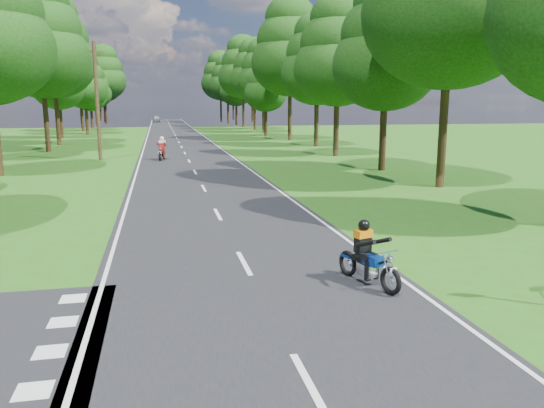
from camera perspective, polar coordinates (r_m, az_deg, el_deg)
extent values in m
plane|color=#2C5513|center=(11.46, -1.44, -9.35)|extent=(160.00, 160.00, 0.00)
cube|color=black|center=(60.73, -10.20, 6.96)|extent=(7.00, 140.00, 0.02)
cube|color=silver|center=(7.90, 4.20, -19.02)|extent=(0.12, 2.00, 0.01)
cube|color=silver|center=(13.32, -3.03, -6.34)|extent=(0.12, 2.00, 0.01)
cube|color=silver|center=(19.08, -5.86, -1.09)|extent=(0.12, 2.00, 0.01)
cube|color=silver|center=(24.96, -7.35, 1.70)|extent=(0.12, 2.00, 0.01)
cube|color=silver|center=(30.89, -8.28, 3.43)|extent=(0.12, 2.00, 0.01)
cube|color=silver|center=(36.83, -8.91, 4.60)|extent=(0.12, 2.00, 0.01)
cube|color=silver|center=(42.80, -9.37, 5.44)|extent=(0.12, 2.00, 0.01)
cube|color=silver|center=(48.77, -9.71, 6.08)|extent=(0.12, 2.00, 0.01)
cube|color=silver|center=(54.75, -9.98, 6.57)|extent=(0.12, 2.00, 0.01)
cube|color=silver|center=(60.73, -10.20, 6.97)|extent=(0.12, 2.00, 0.01)
cube|color=silver|center=(66.72, -10.38, 7.30)|extent=(0.12, 2.00, 0.01)
cube|color=silver|center=(72.70, -10.53, 7.57)|extent=(0.12, 2.00, 0.01)
cube|color=silver|center=(78.69, -10.65, 7.81)|extent=(0.12, 2.00, 0.01)
cube|color=silver|center=(84.69, -10.76, 8.01)|extent=(0.12, 2.00, 0.01)
cube|color=silver|center=(90.68, -10.86, 8.18)|extent=(0.12, 2.00, 0.01)
cube|color=silver|center=(96.67, -10.94, 8.33)|extent=(0.12, 2.00, 0.01)
cube|color=silver|center=(102.67, -11.02, 8.46)|extent=(0.12, 2.00, 0.01)
cube|color=silver|center=(108.66, -11.08, 8.58)|extent=(0.12, 2.00, 0.01)
cube|color=silver|center=(114.66, -11.14, 8.69)|extent=(0.12, 2.00, 0.01)
cube|color=silver|center=(120.65, -11.19, 8.79)|extent=(0.12, 2.00, 0.01)
cube|color=silver|center=(126.65, -11.24, 8.87)|extent=(0.12, 2.00, 0.01)
cube|color=silver|center=(60.71, -13.33, 6.85)|extent=(0.10, 140.00, 0.01)
cube|color=silver|center=(60.93, -7.07, 7.07)|extent=(0.10, 140.00, 0.01)
cube|color=silver|center=(8.47, -24.28, -17.84)|extent=(0.50, 0.50, 0.01)
cube|color=silver|center=(9.52, -22.75, -14.44)|extent=(0.50, 0.50, 0.01)
cube|color=silver|center=(10.60, -21.56, -11.72)|extent=(0.50, 0.50, 0.01)
cube|color=silver|center=(11.71, -20.61, -9.50)|extent=(0.50, 0.50, 0.01)
cylinder|color=black|center=(47.05, -23.08, 7.81)|extent=(0.40, 0.40, 4.32)
ellipsoid|color=black|center=(47.14, -23.57, 14.26)|extent=(7.56, 7.56, 6.42)
ellipsoid|color=black|center=(47.35, -23.77, 16.79)|extent=(6.48, 6.48, 5.51)
ellipsoid|color=black|center=(47.64, -23.97, 19.30)|extent=(4.86, 4.86, 4.13)
cylinder|color=black|center=(54.50, -22.05, 8.23)|extent=(0.40, 0.40, 4.40)
ellipsoid|color=black|center=(54.59, -22.47, 13.91)|extent=(7.71, 7.71, 6.55)
ellipsoid|color=black|center=(54.78, -22.64, 16.15)|extent=(6.60, 6.60, 5.61)
ellipsoid|color=black|center=(55.05, -22.81, 18.36)|extent=(4.95, 4.95, 4.21)
cylinder|color=black|center=(64.28, -21.75, 7.99)|extent=(0.40, 0.40, 3.20)
ellipsoid|color=black|center=(64.26, -22.00, 11.50)|extent=(5.60, 5.60, 4.76)
ellipsoid|color=black|center=(64.32, -22.10, 12.88)|extent=(4.80, 4.80, 4.08)
ellipsoid|color=black|center=(64.41, -22.20, 14.27)|extent=(3.60, 3.60, 3.06)
cylinder|color=black|center=(71.31, -19.28, 8.37)|extent=(0.40, 0.40, 3.22)
ellipsoid|color=black|center=(71.29, -19.49, 11.55)|extent=(5.64, 5.64, 4.79)
ellipsoid|color=black|center=(71.34, -19.57, 12.81)|extent=(4.83, 4.83, 4.11)
ellipsoid|color=black|center=(71.43, -19.65, 14.07)|extent=(3.62, 3.62, 3.08)
cylinder|color=black|center=(79.19, -19.72, 8.67)|extent=(0.40, 0.40, 3.61)
ellipsoid|color=black|center=(79.20, -19.93, 11.88)|extent=(6.31, 6.31, 5.37)
ellipsoid|color=black|center=(79.27, -20.02, 13.15)|extent=(5.41, 5.41, 4.60)
ellipsoid|color=black|center=(79.38, -20.10, 14.41)|extent=(4.06, 4.06, 3.45)
cylinder|color=black|center=(86.93, -18.80, 8.56)|extent=(0.40, 0.40, 2.67)
ellipsoid|color=black|center=(86.89, -18.93, 10.72)|extent=(4.67, 4.67, 3.97)
ellipsoid|color=black|center=(86.91, -18.99, 11.57)|extent=(4.00, 4.00, 3.40)
ellipsoid|color=black|center=(86.95, -19.04, 12.43)|extent=(3.00, 3.00, 2.55)
cylinder|color=black|center=(96.05, -18.33, 8.88)|extent=(0.40, 0.40, 3.09)
ellipsoid|color=black|center=(96.03, -18.46, 11.14)|extent=(5.40, 5.40, 4.59)
ellipsoid|color=black|center=(96.06, -18.52, 12.03)|extent=(4.63, 4.63, 3.93)
ellipsoid|color=black|center=(96.12, -18.57, 12.93)|extent=(3.47, 3.47, 2.95)
cylinder|color=black|center=(102.42, -17.43, 9.41)|extent=(0.40, 0.40, 4.48)
ellipsoid|color=black|center=(102.48, -17.61, 12.49)|extent=(7.84, 7.84, 6.66)
ellipsoid|color=black|center=(102.58, -17.68, 13.70)|extent=(6.72, 6.72, 5.71)
ellipsoid|color=black|center=(102.73, -17.75, 14.92)|extent=(5.04, 5.04, 4.28)
cylinder|color=black|center=(111.46, -17.55, 9.38)|extent=(0.40, 0.40, 4.09)
ellipsoid|color=black|center=(111.49, -17.70, 11.97)|extent=(7.16, 7.16, 6.09)
ellipsoid|color=black|center=(111.56, -17.76, 12.99)|extent=(6.14, 6.14, 5.22)
ellipsoid|color=black|center=(111.67, -17.82, 14.01)|extent=(4.61, 4.61, 3.92)
cylinder|color=black|center=(26.28, 17.85, 6.68)|extent=(0.40, 0.40, 4.56)
ellipsoid|color=black|center=(26.52, 18.59, 18.85)|extent=(7.98, 7.98, 6.78)
cylinder|color=black|center=(32.05, 11.81, 6.68)|extent=(0.40, 0.40, 3.49)
ellipsoid|color=black|center=(32.04, 12.12, 14.37)|extent=(6.12, 6.12, 5.20)
ellipsoid|color=black|center=(32.20, 12.25, 17.39)|extent=(5.24, 5.24, 4.46)
ellipsoid|color=black|center=(32.44, 12.37, 20.38)|extent=(3.93, 3.93, 3.34)
cylinder|color=black|center=(40.37, 6.90, 7.78)|extent=(0.40, 0.40, 3.69)
ellipsoid|color=black|center=(40.38, 7.05, 14.23)|extent=(6.46, 6.46, 5.49)
ellipsoid|color=black|center=(40.53, 7.12, 16.77)|extent=(5.54, 5.54, 4.71)
ellipsoid|color=black|center=(40.76, 7.18, 19.29)|extent=(4.15, 4.15, 3.53)
cylinder|color=black|center=(49.11, 4.79, 8.39)|extent=(0.40, 0.40, 3.74)
ellipsoid|color=black|center=(49.13, 4.87, 13.76)|extent=(6.55, 6.55, 5.57)
ellipsoid|color=black|center=(49.26, 4.91, 15.88)|extent=(5.62, 5.62, 4.77)
ellipsoid|color=black|center=(49.45, 4.94, 17.99)|extent=(4.21, 4.21, 3.58)
cylinder|color=black|center=(56.98, 1.92, 9.21)|extent=(0.40, 0.40, 4.64)
ellipsoid|color=black|center=(57.10, 1.96, 14.95)|extent=(8.12, 8.12, 6.91)
ellipsoid|color=black|center=(57.31, 1.97, 17.21)|extent=(6.96, 6.96, 5.92)
ellipsoid|color=black|center=(57.60, 1.99, 19.44)|extent=(5.22, 5.22, 4.44)
cylinder|color=black|center=(63.78, -0.69, 8.61)|extent=(0.40, 0.40, 2.91)
ellipsoid|color=black|center=(63.74, -0.69, 11.82)|extent=(5.09, 5.09, 4.33)
ellipsoid|color=black|center=(63.78, -0.70, 13.10)|extent=(4.36, 4.36, 3.71)
ellipsoid|color=black|center=(63.85, -0.70, 14.37)|extent=(3.27, 3.27, 2.78)
cylinder|color=black|center=(71.33, -0.91, 9.23)|extent=(0.40, 0.40, 3.88)
ellipsoid|color=black|center=(71.35, -0.92, 13.07)|extent=(6.78, 6.78, 5.77)
ellipsoid|color=black|center=(71.45, -0.93, 14.58)|extent=(5.81, 5.81, 4.94)
ellipsoid|color=black|center=(71.60, -0.93, 16.09)|extent=(4.36, 4.36, 3.71)
cylinder|color=black|center=(79.71, -1.86, 9.51)|extent=(0.40, 0.40, 4.18)
ellipsoid|color=black|center=(79.76, -1.89, 13.20)|extent=(7.31, 7.31, 6.21)
ellipsoid|color=black|center=(79.87, -1.90, 14.66)|extent=(6.27, 6.27, 5.33)
ellipsoid|color=black|center=(80.03, -1.90, 16.12)|extent=(4.70, 4.70, 4.00)
cylinder|color=black|center=(88.49, -3.09, 9.78)|extent=(0.40, 0.40, 4.63)
ellipsoid|color=black|center=(88.57, -3.13, 13.47)|extent=(8.11, 8.11, 6.89)
ellipsoid|color=black|center=(88.70, -3.15, 14.93)|extent=(6.95, 6.95, 5.91)
ellipsoid|color=black|center=(88.89, -3.16, 16.38)|extent=(5.21, 5.21, 4.43)
cylinder|color=black|center=(95.69, -3.85, 9.47)|extent=(0.40, 0.40, 3.36)
ellipsoid|color=black|center=(95.68, -3.88, 11.95)|extent=(5.88, 5.88, 5.00)
ellipsoid|color=black|center=(95.73, -3.89, 12.93)|extent=(5.04, 5.04, 4.29)
ellipsoid|color=black|center=(95.80, -3.90, 13.91)|extent=(3.78, 3.78, 3.21)
cylinder|color=black|center=(102.77, -4.74, 9.75)|extent=(0.40, 0.40, 4.09)
ellipsoid|color=black|center=(102.80, -4.79, 12.56)|extent=(7.15, 7.15, 6.08)
ellipsoid|color=black|center=(102.88, -4.80, 13.67)|extent=(6.13, 6.13, 5.21)
ellipsoid|color=black|center=(103.00, -4.82, 14.77)|extent=(4.60, 4.60, 3.91)
cylinder|color=black|center=(110.41, -5.50, 9.92)|extent=(0.40, 0.40, 4.48)
ellipsoid|color=black|center=(110.46, -5.55, 12.78)|extent=(7.84, 7.84, 6.66)
ellipsoid|color=black|center=(110.56, -5.58, 13.91)|extent=(6.72, 6.72, 5.71)
ellipsoid|color=black|center=(110.70, -5.60, 15.04)|extent=(5.04, 5.04, 4.28)
cylinder|color=black|center=(121.19, -17.94, 9.38)|extent=(0.40, 0.40, 3.84)
ellipsoid|color=black|center=(121.20, -18.08, 11.61)|extent=(6.72, 6.72, 5.71)
ellipsoid|color=black|center=(121.26, -18.13, 12.49)|extent=(5.76, 5.76, 4.90)
ellipsoid|color=black|center=(121.34, -18.18, 13.37)|extent=(4.32, 4.32, 3.67)
cylinder|color=black|center=(123.75, -4.18, 9.96)|extent=(0.40, 0.40, 4.16)
ellipsoid|color=black|center=(123.78, -4.21, 12.33)|extent=(7.28, 7.28, 6.19)
ellipsoid|color=black|center=(123.85, -4.23, 13.27)|extent=(6.24, 6.24, 5.30)
ellipsoid|color=black|center=(123.95, -4.24, 14.20)|extent=(4.68, 4.68, 3.98)
cylinder|color=black|center=(106.52, -19.82, 9.04)|extent=(0.40, 0.40, 3.52)
ellipsoid|color=black|center=(106.52, -19.98, 11.37)|extent=(6.16, 6.16, 5.24)
ellipsoid|color=black|center=(106.57, -20.04, 12.29)|extent=(5.28, 5.28, 4.49)
ellipsoid|color=black|center=(106.65, -20.10, 13.21)|extent=(3.96, 3.96, 3.37)
cylinder|color=black|center=(110.23, -2.12, 9.96)|extent=(0.40, 0.40, 4.48)
ellipsoid|color=black|center=(110.28, -2.14, 12.82)|extent=(7.84, 7.84, 6.66)
ellipsoid|color=black|center=(110.38, -2.15, 13.96)|extent=(6.72, 6.72, 5.71)
ellipsoid|color=black|center=(110.52, -2.16, 15.09)|extent=(5.04, 5.04, 4.28)
cylinder|color=#382616|center=(38.78, -18.29, 10.38)|extent=(0.26, 0.26, 8.00)
cube|color=#382616|center=(38.93, -18.59, 15.24)|extent=(1.20, 0.10, 0.10)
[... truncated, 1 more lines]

